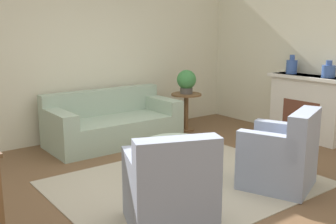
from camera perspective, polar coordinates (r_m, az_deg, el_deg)
The scene contains 12 objects.
ground_plane at distance 4.71m, azimuth 2.62°, elevation -10.31°, with size 16.00×16.00×0.00m, color brown.
wall_back at distance 6.63m, azimuth -12.24°, elevation 8.37°, with size 9.20×0.12×2.80m.
rug at distance 4.71m, azimuth 2.62°, elevation -10.26°, with size 2.94×2.28×0.01m.
couch at distance 6.32m, azimuth -8.05°, elevation -1.76°, with size 2.06×0.96×0.82m.
armchair_left at distance 3.58m, azimuth 0.30°, elevation -11.52°, with size 0.95×0.96×0.91m.
armchair_right at distance 4.67m, azimuth 16.26°, elevation -6.32°, with size 0.95×0.96×0.91m.
ottoman_table at distance 4.74m, azimuth 1.28°, elevation -6.27°, with size 0.75×0.75×0.47m.
side_table at distance 6.98m, azimuth 2.66°, elevation 0.96°, with size 0.53×0.53×0.67m.
fireplace at distance 6.80m, azimuth 19.54°, elevation 0.82°, with size 0.44×1.31×1.05m.
vase_mantel_near at distance 6.88m, azimuth 17.52°, elevation 6.35°, with size 0.18×0.18×0.31m.
vase_mantel_far at distance 6.53m, azimuth 22.26°, elevation 5.56°, with size 0.20×0.20×0.26m.
potted_plant_on_side_table at distance 6.91m, azimuth 2.69°, elevation 4.53°, with size 0.34×0.34×0.42m.
Camera 1 is at (-2.80, -3.35, 1.79)m, focal length 42.00 mm.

